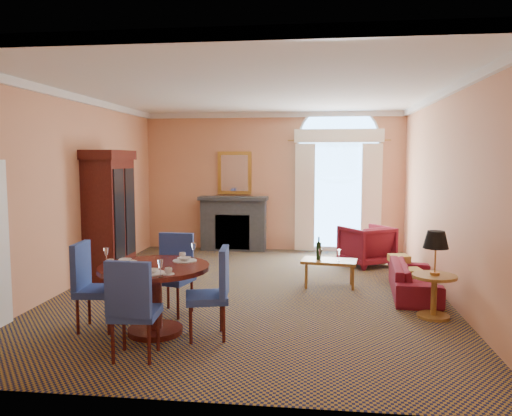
# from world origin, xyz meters

# --- Properties ---
(ground) EXTENTS (7.50, 7.50, 0.00)m
(ground) POSITION_xyz_m (0.00, 0.00, 0.00)
(ground) COLOR #13183D
(ground) RESTS_ON ground
(room_envelope) EXTENTS (6.04, 7.52, 3.45)m
(room_envelope) POSITION_xyz_m (-0.03, 0.67, 2.51)
(room_envelope) COLOR tan
(room_envelope) RESTS_ON ground
(armoire) EXTENTS (0.66, 1.16, 2.28)m
(armoire) POSITION_xyz_m (-2.72, 0.75, 1.10)
(armoire) COLOR #3B110D
(armoire) RESTS_ON ground
(dining_table) EXTENTS (1.34, 1.34, 1.04)m
(dining_table) POSITION_xyz_m (-0.93, -2.11, 0.61)
(dining_table) COLOR #3B110D
(dining_table) RESTS_ON ground
(dining_chair_north) EXTENTS (0.59, 0.59, 1.09)m
(dining_chair_north) POSITION_xyz_m (-0.93, -1.22, 0.62)
(dining_chair_north) COLOR #254094
(dining_chair_north) RESTS_ON ground
(dining_chair_south) EXTENTS (0.52, 0.53, 1.09)m
(dining_chair_south) POSITION_xyz_m (-0.88, -2.96, 0.62)
(dining_chair_south) COLOR #254094
(dining_chair_south) RESTS_ON ground
(dining_chair_east) EXTENTS (0.60, 0.60, 1.09)m
(dining_chair_east) POSITION_xyz_m (-0.16, -2.18, 0.62)
(dining_chair_east) COLOR #254094
(dining_chair_east) RESTS_ON ground
(dining_chair_west) EXTENTS (0.54, 0.53, 1.09)m
(dining_chair_west) POSITION_xyz_m (-1.78, -2.05, 0.62)
(dining_chair_west) COLOR #254094
(dining_chair_west) RESTS_ON ground
(sofa) EXTENTS (0.81, 1.77, 0.50)m
(sofa) POSITION_xyz_m (2.55, 0.05, 0.25)
(sofa) COLOR maroon
(sofa) RESTS_ON ground
(armchair) EXTENTS (1.20, 1.21, 0.81)m
(armchair) POSITION_xyz_m (2.02, 2.21, 0.40)
(armchair) COLOR maroon
(armchair) RESTS_ON ground
(coffee_table) EXTENTS (0.96, 0.62, 0.84)m
(coffee_table) POSITION_xyz_m (1.23, 0.41, 0.43)
(coffee_table) COLOR olive
(coffee_table) RESTS_ON ground
(side_table) EXTENTS (0.59, 0.59, 1.15)m
(side_table) POSITION_xyz_m (2.60, -1.06, 0.73)
(side_table) COLOR olive
(side_table) RESTS_ON ground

